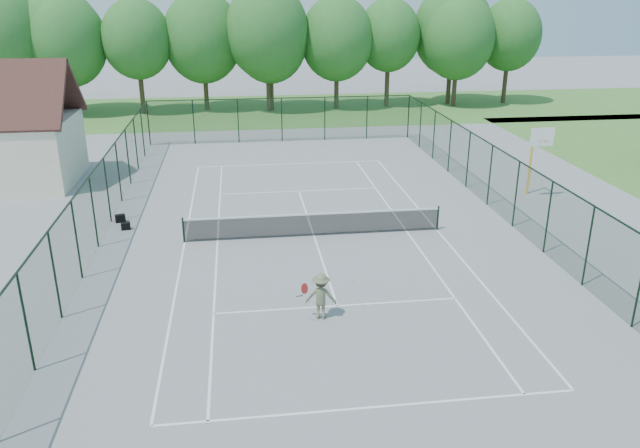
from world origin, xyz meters
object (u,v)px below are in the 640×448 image
Objects in this scene: sports_bag_a at (120,218)px; tennis_player at (321,296)px; basketball_goal at (537,148)px; tennis_net at (314,223)px.

sports_bag_a is 0.22× the size of tennis_player.
sports_bag_a is (-20.29, -1.05, -2.39)m from basketball_goal.
tennis_net is at bearing 84.75° from tennis_player.
tennis_player reaches higher than sports_bag_a.
tennis_player is at bearing -67.17° from sports_bag_a.
basketball_goal is at bearing -12.58° from sports_bag_a.
basketball_goal reaches higher than sports_bag_a.
basketball_goal is 16.68m from tennis_player.
basketball_goal reaches higher than tennis_net.
tennis_net is at bearing -34.10° from sports_bag_a.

